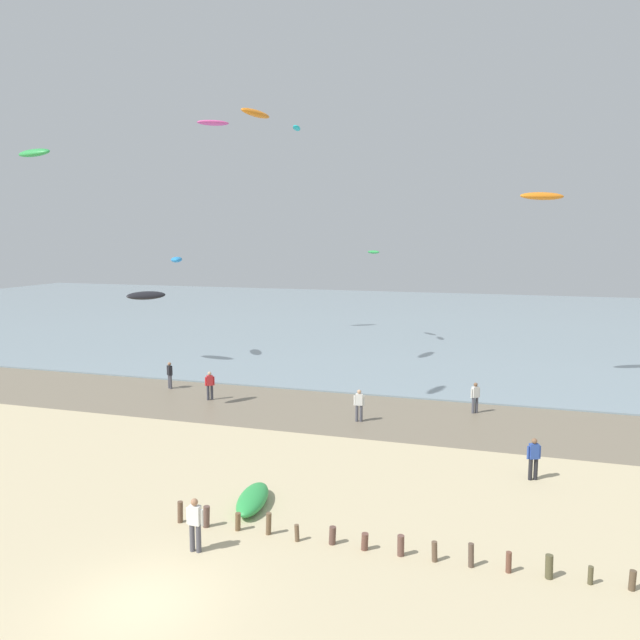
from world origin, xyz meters
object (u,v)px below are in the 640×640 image
object	(u,v)px
person_nearest_camera	(359,404)
kite_aloft_6	(34,153)
person_left_flank	(475,397)
kite_aloft_8	(297,128)
person_by_waterline	(170,374)
kite_aloft_4	(146,295)
kite_aloft_0	(542,196)
person_mid_beach	(534,458)
person_far_down_beach	(195,523)
kite_aloft_1	(177,260)
kite_aloft_5	(213,123)
grounded_kite	(253,499)
person_right_flank	(210,385)
kite_aloft_2	(374,252)
kite_aloft_9	(255,113)

from	to	relation	value
person_nearest_camera	kite_aloft_6	xyz separation A→B (m)	(-23.52, 4.41, 14.24)
person_left_flank	kite_aloft_8	distance (m)	26.81
person_by_waterline	kite_aloft_6	world-z (taller)	kite_aloft_6
kite_aloft_4	kite_aloft_8	distance (m)	22.29
kite_aloft_8	kite_aloft_0	bearing A→B (deg)	55.93
person_mid_beach	person_left_flank	distance (m)	9.40
person_mid_beach	person_nearest_camera	bearing A→B (deg)	146.53
person_left_flank	person_far_down_beach	distance (m)	19.48
person_mid_beach	kite_aloft_4	bearing A→B (deg)	168.55
kite_aloft_1	kite_aloft_5	world-z (taller)	kite_aloft_5
person_by_waterline	person_far_down_beach	bearing A→B (deg)	-57.40
grounded_kite	kite_aloft_8	distance (m)	34.59
person_mid_beach	person_by_waterline	distance (m)	23.41
person_mid_beach	grounded_kite	distance (m)	11.20
person_right_flank	kite_aloft_2	bearing A→B (deg)	78.95
kite_aloft_2	kite_aloft_4	world-z (taller)	kite_aloft_2
kite_aloft_1	kite_aloft_5	xyz separation A→B (m)	(-2.21, 11.09, 12.11)
kite_aloft_5	kite_aloft_4	bearing A→B (deg)	-103.84
person_mid_beach	kite_aloft_9	world-z (taller)	kite_aloft_9
person_left_flank	kite_aloft_4	distance (m)	18.74
person_mid_beach	kite_aloft_1	distance (m)	31.66
person_left_flank	grounded_kite	size ratio (longest dim) A/B	0.61
person_right_flank	person_nearest_camera	bearing A→B (deg)	-9.74
kite_aloft_1	kite_aloft_8	size ratio (longest dim) A/B	1.38
kite_aloft_4	kite_aloft_6	distance (m)	16.00
grounded_kite	kite_aloft_1	xyz separation A→B (m)	(-15.96, 22.77, 7.57)
grounded_kite	person_left_flank	bearing A→B (deg)	144.33
person_nearest_camera	kite_aloft_4	size ratio (longest dim) A/B	0.78
person_far_down_beach	grounded_kite	world-z (taller)	person_far_down_beach
person_mid_beach	kite_aloft_4	xyz separation A→B (m)	(-19.95, 4.04, 5.54)
person_by_waterline	kite_aloft_0	size ratio (longest dim) A/B	0.56
person_far_down_beach	kite_aloft_8	xyz separation A→B (m)	(-7.75, 31.95, 17.22)
kite_aloft_1	person_left_flank	bearing A→B (deg)	40.44
person_mid_beach	kite_aloft_9	size ratio (longest dim) A/B	0.59
kite_aloft_0	kite_aloft_1	size ratio (longest dim) A/B	1.14
kite_aloft_0	kite_aloft_8	bearing A→B (deg)	-44.46
person_left_flank	kite_aloft_9	bearing A→B (deg)	159.77
person_by_waterline	kite_aloft_4	xyz separation A→B (m)	(1.68, -4.92, 5.54)
person_far_down_beach	kite_aloft_6	distance (m)	32.32
person_far_down_beach	person_by_waterline	bearing A→B (deg)	122.60
kite_aloft_6	person_far_down_beach	bearing A→B (deg)	-28.98
person_mid_beach	kite_aloft_6	size ratio (longest dim) A/B	0.57
kite_aloft_2	kite_aloft_4	xyz separation A→B (m)	(-6.69, -26.98, -1.73)
person_by_waterline	kite_aloft_0	bearing A→B (deg)	21.36
grounded_kite	kite_aloft_6	world-z (taller)	kite_aloft_6
kite_aloft_1	kite_aloft_9	bearing A→B (deg)	41.41
person_nearest_camera	kite_aloft_4	world-z (taller)	kite_aloft_4
person_by_waterline	kite_aloft_8	xyz separation A→B (m)	(3.77, 13.95, 17.22)
person_far_down_beach	kite_aloft_1	distance (m)	31.29
kite_aloft_9	person_right_flank	bearing A→B (deg)	13.99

